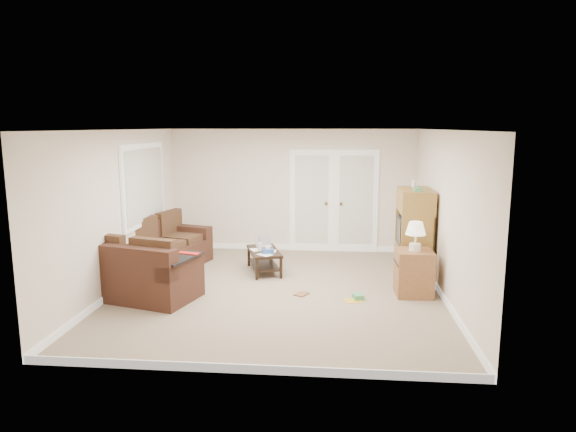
# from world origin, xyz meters

# --- Properties ---
(floor) EXTENTS (5.50, 5.50, 0.00)m
(floor) POSITION_xyz_m (0.00, 0.00, 0.00)
(floor) COLOR gray
(floor) RESTS_ON ground
(ceiling) EXTENTS (5.00, 5.50, 0.02)m
(ceiling) POSITION_xyz_m (0.00, 0.00, 2.50)
(ceiling) COLOR white
(ceiling) RESTS_ON wall_back
(wall_left) EXTENTS (0.02, 5.50, 2.50)m
(wall_left) POSITION_xyz_m (-2.50, 0.00, 1.25)
(wall_left) COLOR white
(wall_left) RESTS_ON floor
(wall_right) EXTENTS (0.02, 5.50, 2.50)m
(wall_right) POSITION_xyz_m (2.50, 0.00, 1.25)
(wall_right) COLOR white
(wall_right) RESTS_ON floor
(wall_back) EXTENTS (5.00, 0.02, 2.50)m
(wall_back) POSITION_xyz_m (0.00, 2.75, 1.25)
(wall_back) COLOR white
(wall_back) RESTS_ON floor
(wall_front) EXTENTS (5.00, 0.02, 2.50)m
(wall_front) POSITION_xyz_m (0.00, -2.75, 1.25)
(wall_front) COLOR white
(wall_front) RESTS_ON floor
(baseboards) EXTENTS (5.00, 5.50, 0.10)m
(baseboards) POSITION_xyz_m (0.00, 0.00, 0.05)
(baseboards) COLOR white
(baseboards) RESTS_ON floor
(french_doors) EXTENTS (1.80, 0.05, 2.13)m
(french_doors) POSITION_xyz_m (0.85, 2.71, 1.04)
(french_doors) COLOR white
(french_doors) RESTS_ON floor
(window_left) EXTENTS (0.05, 1.92, 1.42)m
(window_left) POSITION_xyz_m (-2.46, 1.00, 1.55)
(window_left) COLOR white
(window_left) RESTS_ON wall_left
(sectional_sofa) EXTENTS (2.05, 3.22, 0.87)m
(sectional_sofa) POSITION_xyz_m (-2.19, 0.26, 0.34)
(sectional_sofa) COLOR #402418
(sectional_sofa) RESTS_ON floor
(coffee_table) EXTENTS (0.76, 1.08, 0.66)m
(coffee_table) POSITION_xyz_m (-0.36, 1.06, 0.22)
(coffee_table) COLOR black
(coffee_table) RESTS_ON floor
(tv_armoire) EXTENTS (0.54, 0.96, 1.64)m
(tv_armoire) POSITION_xyz_m (2.20, 0.88, 0.77)
(tv_armoire) COLOR olive
(tv_armoire) RESTS_ON floor
(side_cabinet) EXTENTS (0.55, 0.55, 1.14)m
(side_cabinet) POSITION_xyz_m (2.08, 0.00, 0.41)
(side_cabinet) COLOR brown
(side_cabinet) RESTS_ON floor
(space_heater) EXTENTS (0.12, 0.10, 0.29)m
(space_heater) POSITION_xyz_m (2.14, 2.45, 0.14)
(space_heater) COLOR white
(space_heater) RESTS_ON floor
(floor_magazine) EXTENTS (0.32, 0.29, 0.01)m
(floor_magazine) POSITION_xyz_m (1.16, -0.36, 0.00)
(floor_magazine) COLOR gold
(floor_magazine) RESTS_ON floor
(floor_greenbox) EXTENTS (0.18, 0.21, 0.07)m
(floor_greenbox) POSITION_xyz_m (1.23, -0.27, 0.04)
(floor_greenbox) COLOR #449760
(floor_greenbox) RESTS_ON floor
(floor_book) EXTENTS (0.25, 0.28, 0.02)m
(floor_book) POSITION_xyz_m (0.30, -0.10, 0.01)
(floor_book) COLOR brown
(floor_book) RESTS_ON floor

